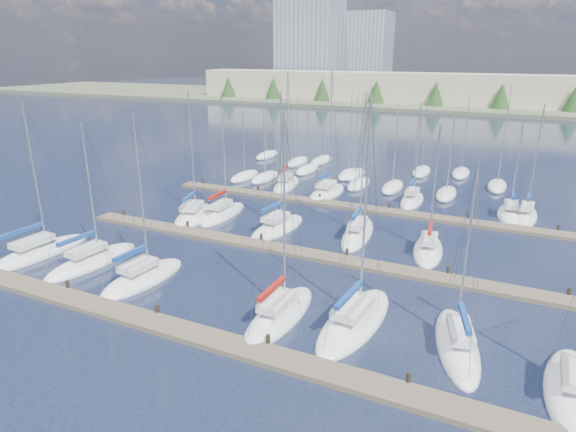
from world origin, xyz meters
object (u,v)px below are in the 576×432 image
at_px(sailboat_q, 509,214).
at_px(sailboat_i, 223,214).
at_px(sailboat_o, 327,193).
at_px(sailboat_k, 358,233).
at_px(sailboat_j, 278,227).
at_px(sailboat_c, 143,278).
at_px(sailboat_p, 412,200).
at_px(sailboat_e, 355,320).
at_px(sailboat_r, 526,216).
at_px(sailboat_l, 428,250).
at_px(sailboat_h, 194,216).
at_px(sailboat_b, 92,261).
at_px(sailboat_n, 286,185).
at_px(sailboat_d, 280,315).
at_px(sailboat_a, 39,252).
at_px(sailboat_g, 573,390).
at_px(sailboat_f, 457,344).

bearing_deg(sailboat_q, sailboat_i, -158.08).
bearing_deg(sailboat_o, sailboat_k, -55.62).
bearing_deg(sailboat_j, sailboat_q, 40.58).
distance_m(sailboat_c, sailboat_q, 36.87).
distance_m(sailboat_i, sailboat_p, 21.38).
bearing_deg(sailboat_e, sailboat_i, 147.59).
relative_size(sailboat_p, sailboat_r, 0.98).
distance_m(sailboat_c, sailboat_p, 31.81).
bearing_deg(sailboat_r, sailboat_e, -106.45).
distance_m(sailboat_j, sailboat_k, 7.64).
bearing_deg(sailboat_l, sailboat_i, 170.99).
distance_m(sailboat_i, sailboat_r, 31.13).
bearing_deg(sailboat_h, sailboat_r, 8.76).
bearing_deg(sailboat_r, sailboat_i, -152.74).
height_order(sailboat_h, sailboat_k, sailboat_k).
height_order(sailboat_j, sailboat_e, sailboat_e).
height_order(sailboat_o, sailboat_l, sailboat_o).
xyz_separation_m(sailboat_e, sailboat_r, (9.61, 26.92, 0.01)).
bearing_deg(sailboat_p, sailboat_b, -125.83).
relative_size(sailboat_p, sailboat_l, 1.04).
bearing_deg(sailboat_p, sailboat_n, 179.53).
relative_size(sailboat_d, sailboat_r, 1.12).
xyz_separation_m(sailboat_d, sailboat_e, (4.56, 1.39, -0.00)).
height_order(sailboat_p, sailboat_k, sailboat_k).
xyz_separation_m(sailboat_c, sailboat_p, (14.02, 28.56, 0.01)).
bearing_deg(sailboat_n, sailboat_p, -9.60).
bearing_deg(sailboat_a, sailboat_h, 69.03).
xyz_separation_m(sailboat_i, sailboat_b, (-3.07, -14.62, -0.02)).
xyz_separation_m(sailboat_g, sailboat_r, (-2.26, 28.56, 0.01)).
distance_m(sailboat_q, sailboat_d, 30.91).
xyz_separation_m(sailboat_j, sailboat_d, (7.35, -14.44, 0.00)).
distance_m(sailboat_i, sailboat_o, 13.91).
relative_size(sailboat_n, sailboat_q, 1.44).
distance_m(sailboat_c, sailboat_n, 28.59).
height_order(sailboat_p, sailboat_d, sailboat_d).
distance_m(sailboat_f, sailboat_r, 27.13).
bearing_deg(sailboat_q, sailboat_j, -148.59).
height_order(sailboat_k, sailboat_d, sailboat_d).
distance_m(sailboat_l, sailboat_g, 18.02).
relative_size(sailboat_q, sailboat_r, 0.84).
height_order(sailboat_i, sailboat_p, sailboat_i).
distance_m(sailboat_j, sailboat_f, 22.25).
xyz_separation_m(sailboat_a, sailboat_b, (5.40, 0.59, -0.00)).
bearing_deg(sailboat_q, sailboat_p, 172.68).
height_order(sailboat_i, sailboat_o, sailboat_o).
height_order(sailboat_q, sailboat_g, sailboat_g).
relative_size(sailboat_n, sailboat_r, 1.21).
distance_m(sailboat_p, sailboat_r, 11.73).
height_order(sailboat_k, sailboat_l, sailboat_k).
bearing_deg(sailboat_r, sailboat_n, -178.09).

